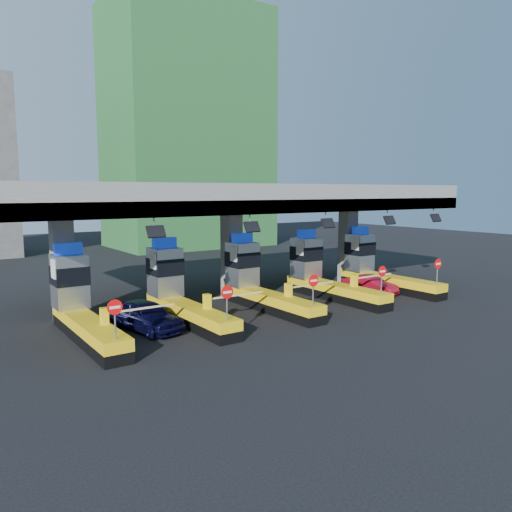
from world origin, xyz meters
TOP-DOWN VIEW (x-y plane):
  - ground at (0.00, 0.00)m, footprint 120.00×120.00m
  - toll_canopy at (0.00, 2.87)m, footprint 28.00×12.09m
  - toll_lane_far_left at (-10.00, 0.28)m, footprint 4.43×8.00m
  - toll_lane_left at (-5.00, 0.28)m, footprint 4.43×8.00m
  - toll_lane_center at (0.00, 0.28)m, footprint 4.43×8.00m
  - toll_lane_right at (5.00, 0.28)m, footprint 4.43×8.00m
  - toll_lane_far_right at (10.00, 0.28)m, footprint 4.43×8.00m
  - bg_building_scaffold at (12.00, 32.00)m, footprint 18.00×12.00m
  - van at (-7.23, -0.85)m, footprint 2.70×4.62m
  - red_car at (7.97, -1.07)m, footprint 1.91×3.85m

SIDE VIEW (x-z plane):
  - ground at x=0.00m, z-range 0.00..0.00m
  - red_car at x=7.97m, z-range 0.00..1.21m
  - van at x=-7.23m, z-range 0.00..1.48m
  - toll_lane_far_left at x=-10.00m, z-range -0.68..3.47m
  - toll_lane_left at x=-5.00m, z-range -0.68..3.47m
  - toll_lane_center at x=0.00m, z-range -0.68..3.47m
  - toll_lane_right at x=5.00m, z-range -0.68..3.47m
  - toll_lane_far_right at x=10.00m, z-range -0.68..3.47m
  - toll_canopy at x=0.00m, z-range 2.63..9.63m
  - bg_building_scaffold at x=12.00m, z-range 0.00..28.00m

